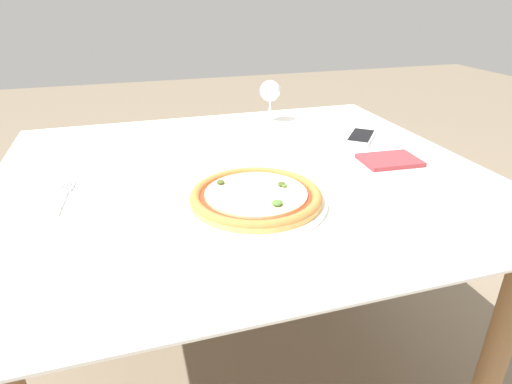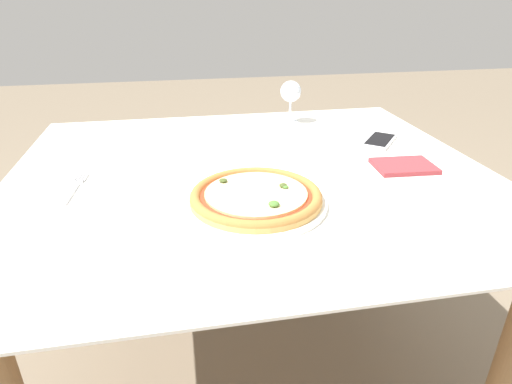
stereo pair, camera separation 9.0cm
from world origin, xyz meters
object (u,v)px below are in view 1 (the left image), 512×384
(fork, at_px, (63,196))
(wine_glass_far_left, at_px, (270,92))
(dining_table, at_px, (244,200))
(pizza_plate, at_px, (256,197))
(cell_phone, at_px, (361,137))

(fork, distance_m, wine_glass_far_left, 0.77)
(dining_table, distance_m, fork, 0.43)
(pizza_plate, height_order, cell_phone, pizza_plate)
(pizza_plate, height_order, fork, pizza_plate)
(dining_table, relative_size, cell_phone, 7.74)
(fork, relative_size, cell_phone, 1.09)
(fork, relative_size, wine_glass_far_left, 1.19)
(pizza_plate, relative_size, wine_glass_far_left, 2.13)
(dining_table, bearing_deg, fork, -175.99)
(dining_table, relative_size, pizza_plate, 3.96)
(pizza_plate, distance_m, cell_phone, 0.55)
(fork, bearing_deg, cell_phone, 11.82)
(wine_glass_far_left, bearing_deg, fork, -145.66)
(fork, xyz_separation_m, cell_phone, (0.84, 0.18, 0.00))
(wine_glass_far_left, height_order, cell_phone, wine_glass_far_left)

